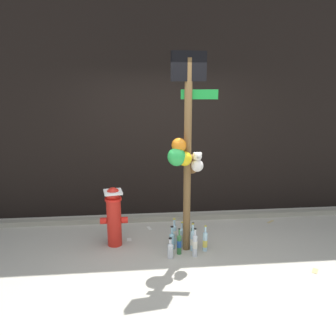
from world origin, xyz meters
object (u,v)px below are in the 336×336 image
Objects in this scene: bottle_4 at (179,244)px; bottle_0 at (205,241)px; bottle_8 at (170,249)px; bottle_7 at (195,245)px; fire_hydrant at (114,215)px; bottle_3 at (172,240)px; memorial_post at (186,144)px; bottle_2 at (193,240)px; bottle_6 at (174,234)px; bottle_1 at (182,236)px; bottle_5 at (193,236)px.

bottle_0 is at bearing 8.31° from bottle_4.
bottle_7 is at bearing 2.21° from bottle_8.
bottle_3 is (0.80, -0.20, -0.31)m from fire_hydrant.
bottle_3 is 0.90× the size of bottle_4.
bottle_4 is (-0.08, -0.09, -1.35)m from memorial_post.
fire_hydrant is at bearing 148.80° from bottle_8.
memorial_post reaches higher than fire_hydrant.
bottle_2 is 0.31m from bottle_6.
bottle_4 is at bearing -171.69° from bottle_0.
bottle_4 is (-0.20, -0.08, -0.01)m from bottle_2.
bottle_0 is 0.17m from bottle_2.
bottle_6 is at bearing 71.12° from bottle_3.
fire_hydrant is 1.32m from bottle_0.
bottle_1 is at bearing 148.94° from bottle_0.
bottle_7 is at bearing -94.91° from bottle_5.
bottle_7 reaches higher than bottle_1.
fire_hydrant is 2.18× the size of bottle_6.
bottle_6 is at bearing 166.70° from bottle_5.
bottle_0 is at bearing -6.71° from memorial_post.
bottle_0 is 0.95× the size of bottle_6.
fire_hydrant reaches higher than bottle_6.
bottle_2 is 1.07× the size of bottle_4.
bottle_4 is at bearing -156.67° from bottle_2.
fire_hydrant is 1.01m from bottle_1.
memorial_post is 1.35m from bottle_6.
memorial_post reaches higher than bottle_6.
memorial_post is 1.41m from bottle_8.
bottle_1 is (0.95, -0.13, -0.30)m from fire_hydrant.
memorial_post is 6.72× the size of bottle_6.
bottle_0 is 1.08× the size of bottle_5.
bottle_1 reaches higher than bottle_5.
bottle_8 is at bearing -139.67° from memorial_post.
fire_hydrant is at bearing 166.25° from bottle_0.
memorial_post is at bearing 40.33° from bottle_8.
fire_hydrant is at bearing 173.45° from bottle_5.
fire_hydrant is 2.99× the size of bottle_8.
bottle_3 is 0.14m from bottle_6.
memorial_post reaches higher than bottle_3.
fire_hydrant is 2.35× the size of bottle_1.
bottle_1 is at bearing -7.60° from fire_hydrant.
bottle_1 is (-0.30, 0.18, 0.00)m from bottle_0.
memorial_post is at bearing 173.29° from bottle_0.
bottle_3 is at bearing -167.04° from bottle_5.
memorial_post reaches higher than bottle_7.
bottle_6 is (-0.12, 0.21, -1.33)m from memorial_post.
bottle_2 is at bearing -15.33° from bottle_3.
bottle_8 is (-0.50, -0.15, -0.02)m from bottle_0.
bottle_2 is 1.15× the size of bottle_5.
bottle_5 is 0.86× the size of bottle_7.
bottle_1 is 0.91× the size of bottle_2.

